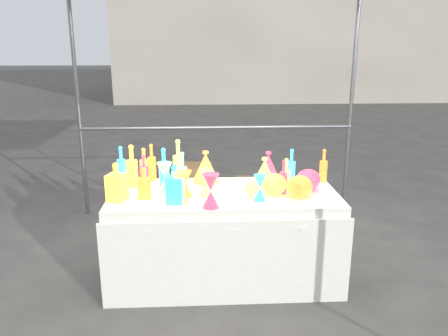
{
  "coord_description": "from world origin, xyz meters",
  "views": [
    {
      "loc": [
        -0.17,
        -3.29,
        1.88
      ],
      "look_at": [
        0.0,
        0.0,
        0.95
      ],
      "focal_mm": 35.0,
      "sensor_mm": 36.0,
      "label": 1
    }
  ],
  "objects_px": {
    "display_table": "(224,236)",
    "hourglass_0": "(185,183)",
    "bottle_0": "(144,164)",
    "decanter_0": "(116,182)",
    "cardboard_box_closed": "(193,178)",
    "globe_0": "(274,185)"
  },
  "relations": [
    {
      "from": "display_table",
      "to": "bottle_0",
      "type": "distance_m",
      "value": 0.92
    },
    {
      "from": "bottle_0",
      "to": "cardboard_box_closed",
      "type": "bearing_deg",
      "value": 79.01
    },
    {
      "from": "bottle_0",
      "to": "globe_0",
      "type": "distance_m",
      "value": 1.14
    },
    {
      "from": "decanter_0",
      "to": "hourglass_0",
      "type": "height_order",
      "value": "decanter_0"
    },
    {
      "from": "display_table",
      "to": "cardboard_box_closed",
      "type": "relative_size",
      "value": 3.78
    },
    {
      "from": "decanter_0",
      "to": "globe_0",
      "type": "relative_size",
      "value": 1.58
    },
    {
      "from": "bottle_0",
      "to": "display_table",
      "type": "bearing_deg",
      "value": -28.25
    },
    {
      "from": "display_table",
      "to": "globe_0",
      "type": "bearing_deg",
      "value": -9.05
    },
    {
      "from": "globe_0",
      "to": "bottle_0",
      "type": "bearing_deg",
      "value": 158.3
    },
    {
      "from": "hourglass_0",
      "to": "decanter_0",
      "type": "bearing_deg",
      "value": -170.93
    },
    {
      "from": "cardboard_box_closed",
      "to": "bottle_0",
      "type": "distance_m",
      "value": 2.1
    },
    {
      "from": "hourglass_0",
      "to": "globe_0",
      "type": "xyz_separation_m",
      "value": [
        0.69,
        0.0,
        -0.03
      ]
    },
    {
      "from": "cardboard_box_closed",
      "to": "hourglass_0",
      "type": "bearing_deg",
      "value": -86.38
    },
    {
      "from": "hourglass_0",
      "to": "globe_0",
      "type": "bearing_deg",
      "value": 0.32
    },
    {
      "from": "cardboard_box_closed",
      "to": "globe_0",
      "type": "distance_m",
      "value": 2.54
    },
    {
      "from": "display_table",
      "to": "hourglass_0",
      "type": "relative_size",
      "value": 9.06
    },
    {
      "from": "bottle_0",
      "to": "globe_0",
      "type": "xyz_separation_m",
      "value": [
        1.06,
        -0.42,
        -0.07
      ]
    },
    {
      "from": "decanter_0",
      "to": "cardboard_box_closed",
      "type": "bearing_deg",
      "value": 95.94
    },
    {
      "from": "bottle_0",
      "to": "decanter_0",
      "type": "bearing_deg",
      "value": -105.78
    },
    {
      "from": "cardboard_box_closed",
      "to": "globe_0",
      "type": "xyz_separation_m",
      "value": [
        0.68,
        -2.36,
        0.65
      ]
    },
    {
      "from": "bottle_0",
      "to": "globe_0",
      "type": "bearing_deg",
      "value": -21.7
    },
    {
      "from": "bottle_0",
      "to": "globe_0",
      "type": "height_order",
      "value": "bottle_0"
    }
  ]
}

